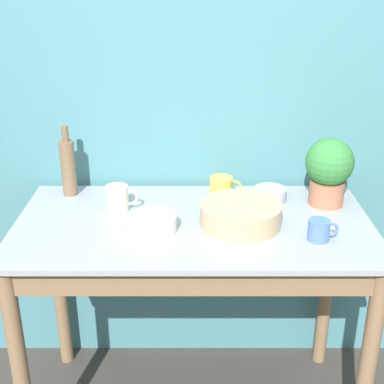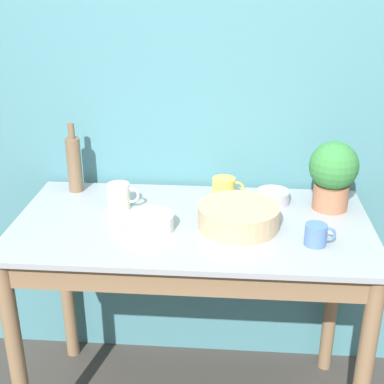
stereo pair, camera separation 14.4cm
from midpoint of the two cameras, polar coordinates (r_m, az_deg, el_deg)
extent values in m
cube|color=teal|center=(2.26, 2.64, 8.26)|extent=(6.00, 0.05, 2.40)
cylinder|color=#846647|center=(2.12, -16.21, -17.36)|extent=(0.06, 0.06, 0.88)
cylinder|color=#846647|center=(2.08, 19.65, -18.78)|extent=(0.06, 0.06, 0.88)
cylinder|color=#846647|center=(2.57, -11.77, -8.91)|extent=(0.06, 0.06, 0.88)
cylinder|color=#846647|center=(2.54, 16.45, -9.88)|extent=(0.06, 0.06, 0.88)
cube|color=#846647|center=(1.77, 1.60, -9.53)|extent=(1.23, 0.02, 0.10)
cube|color=#93999E|center=(2.00, 2.07, -3.47)|extent=(1.33, 0.69, 0.02)
cylinder|color=#A36647|center=(2.17, 16.40, -0.52)|extent=(0.14, 0.14, 0.10)
sphere|color=#337A38|center=(2.12, 16.79, 2.66)|extent=(0.19, 0.19, 0.19)
cylinder|color=tan|center=(1.95, 7.10, -2.62)|extent=(0.30, 0.30, 0.08)
cylinder|color=brown|center=(2.26, -10.66, 2.82)|extent=(0.06, 0.06, 0.23)
cylinder|color=brown|center=(2.21, -10.94, 6.40)|extent=(0.03, 0.03, 0.06)
cylinder|color=#4C70B7|center=(1.88, 15.21, -4.46)|extent=(0.08, 0.08, 0.08)
torus|color=#4C70B7|center=(1.89, 16.49, -4.38)|extent=(0.05, 0.01, 0.05)
cylinder|color=beige|center=(2.09, -5.87, -0.45)|extent=(0.09, 0.09, 0.10)
torus|color=beige|center=(2.08, -4.55, -0.37)|extent=(0.07, 0.01, 0.07)
cylinder|color=#E5CC4C|center=(2.15, 5.31, 0.21)|extent=(0.09, 0.09, 0.10)
torus|color=#E5CC4C|center=(2.15, 6.68, 0.29)|extent=(0.07, 0.01, 0.07)
cylinder|color=#A8A8B2|center=(2.18, 10.51, -0.50)|extent=(0.13, 0.13, 0.05)
cylinder|color=silver|center=(1.92, -2.30, -3.26)|extent=(0.17, 0.17, 0.06)
camera|label=1|loc=(0.07, -87.88, 0.91)|focal=50.00mm
camera|label=2|loc=(0.07, 92.12, -0.91)|focal=50.00mm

